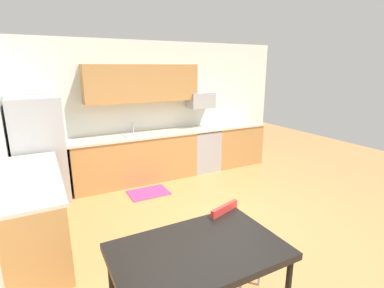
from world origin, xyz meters
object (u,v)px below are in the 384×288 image
at_px(oven_range, 203,149).
at_px(microwave, 201,100).
at_px(chair_near_table, 232,240).
at_px(dining_table, 198,255).
at_px(refrigerator, 40,151).

height_order(oven_range, microwave, microwave).
bearing_deg(oven_range, microwave, 90.00).
bearing_deg(microwave, chair_near_table, -114.50).
height_order(dining_table, chair_near_table, chair_near_table).
bearing_deg(chair_near_table, microwave, 65.50).
relative_size(microwave, chair_near_table, 0.64).
relative_size(refrigerator, chair_near_table, 2.06).
relative_size(microwave, dining_table, 0.39).
distance_m(oven_range, chair_near_table, 3.53).
bearing_deg(microwave, dining_table, -119.85).
distance_m(microwave, chair_near_table, 3.76).
xyz_separation_m(microwave, dining_table, (-2.06, -3.59, -0.81)).
bearing_deg(oven_range, refrigerator, -178.54).
relative_size(refrigerator, oven_range, 1.92).
xyz_separation_m(refrigerator, dining_table, (1.07, -3.41, -0.17)).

